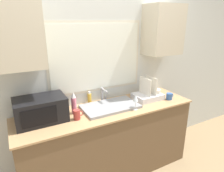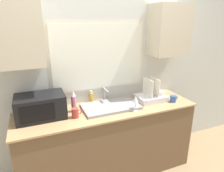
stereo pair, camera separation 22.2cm
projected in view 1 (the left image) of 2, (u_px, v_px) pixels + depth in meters
countertop at (108, 141)px, 2.46m from camera, size 2.10×0.60×0.89m
wall_back at (97, 63)px, 2.41m from camera, size 6.00×0.38×2.60m
sink_basin at (110, 106)px, 2.34m from camera, size 0.66×0.38×0.03m
faucet at (103, 94)px, 2.48m from camera, size 0.08×0.17×0.18m
microwave at (41, 110)px, 2.01m from camera, size 0.50×0.33×0.25m
dish_rack at (148, 94)px, 2.59m from camera, size 0.36×0.27×0.29m
spray_bottle at (74, 103)px, 2.17m from camera, size 0.06×0.06×0.25m
soap_bottle at (89, 98)px, 2.45m from camera, size 0.05×0.05×0.15m
mug_near_sink at (77, 115)px, 2.06m from camera, size 0.11×0.07×0.10m
wine_glass at (136, 99)px, 2.25m from camera, size 0.06×0.06×0.18m
mug_by_rack at (169, 96)px, 2.58m from camera, size 0.11×0.08×0.08m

